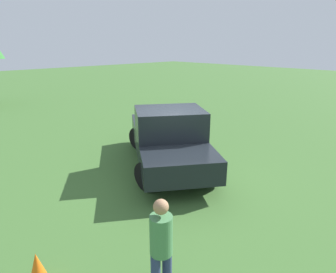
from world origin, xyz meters
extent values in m
plane|color=#3D662D|center=(0.00, 0.00, 0.00)|extent=(80.00, 80.00, 0.00)
cylinder|color=black|center=(2.40, -0.50, 0.39)|extent=(0.77, 0.22, 0.77)
cylinder|color=black|center=(1.49, -1.83, 0.39)|extent=(0.77, 0.22, 0.77)
cylinder|color=black|center=(-0.20, 1.28, 0.39)|extent=(0.77, 0.22, 0.77)
cylinder|color=black|center=(-1.11, -0.05, 0.39)|extent=(0.77, 0.22, 0.77)
cube|color=black|center=(1.87, -1.11, 0.73)|extent=(2.71, 2.69, 0.64)
cube|color=black|center=(0.40, -0.11, 1.11)|extent=(2.38, 2.47, 1.40)
cube|color=slate|center=(0.40, -0.11, 1.55)|extent=(2.10, 2.21, 0.48)
cube|color=black|center=(-0.41, 0.45, 0.71)|extent=(3.03, 2.91, 0.60)
cube|color=silver|center=(2.63, -1.63, 0.47)|extent=(1.13, 1.58, 0.16)
cylinder|color=navy|center=(-2.90, 3.17, 0.39)|extent=(0.14, 0.14, 0.78)
cylinder|color=#477F4C|center=(-2.89, 3.26, 1.07)|extent=(0.36, 0.36, 0.59)
sphere|color=#A87A56|center=(-2.89, 3.26, 1.51)|extent=(0.21, 0.21, 0.21)
cone|color=orange|center=(-1.37, 4.46, 0.28)|extent=(0.32, 0.32, 0.55)
camera|label=1|loc=(-5.39, 5.56, 3.57)|focal=31.20mm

